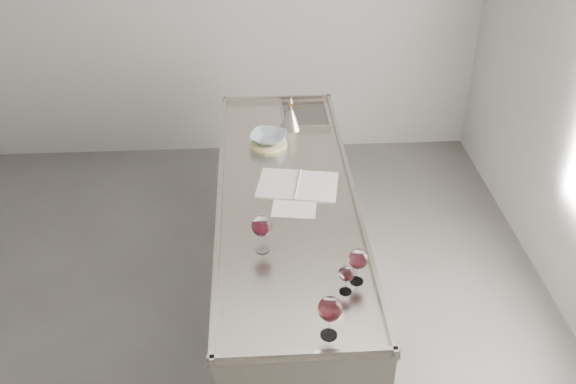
{
  "coord_description": "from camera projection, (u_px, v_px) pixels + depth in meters",
  "views": [
    {
      "loc": [
        0.33,
        -2.65,
        2.89
      ],
      "look_at": [
        0.5,
        0.19,
        1.02
      ],
      "focal_mm": 40.0,
      "sensor_mm": 36.0,
      "label": 1
    }
  ],
  "objects": [
    {
      "name": "room_shell",
      "position": [
        184.0,
        150.0,
        3.01
      ],
      "size": [
        4.54,
        5.04,
        2.84
      ],
      "color": "#4B4946",
      "rests_on": "ground"
    },
    {
      "name": "counter",
      "position": [
        287.0,
        258.0,
        3.8
      ],
      "size": [
        0.77,
        2.42,
        0.97
      ],
      "color": "#9E968D",
      "rests_on": "ground"
    },
    {
      "name": "wine_glass_left",
      "position": [
        262.0,
        227.0,
        3.04
      ],
      "size": [
        0.1,
        0.1,
        0.2
      ],
      "rotation": [
        0.0,
        0.0,
        -0.18
      ],
      "color": "white",
      "rests_on": "counter"
    },
    {
      "name": "wine_glass_middle",
      "position": [
        330.0,
        310.0,
        2.57
      ],
      "size": [
        0.1,
        0.1,
        0.2
      ],
      "rotation": [
        0.0,
        0.0,
        -0.12
      ],
      "color": "white",
      "rests_on": "counter"
    },
    {
      "name": "wine_glass_right",
      "position": [
        358.0,
        260.0,
        2.86
      ],
      "size": [
        0.09,
        0.09,
        0.18
      ],
      "rotation": [
        0.0,
        0.0,
        0.27
      ],
      "color": "white",
      "rests_on": "counter"
    },
    {
      "name": "wine_glass_small",
      "position": [
        346.0,
        274.0,
        2.82
      ],
      "size": [
        0.07,
        0.07,
        0.14
      ],
      "rotation": [
        0.0,
        0.0,
        -0.08
      ],
      "color": "white",
      "rests_on": "counter"
    },
    {
      "name": "notebook",
      "position": [
        298.0,
        185.0,
        3.59
      ],
      "size": [
        0.49,
        0.38,
        0.02
      ],
      "rotation": [
        0.0,
        0.0,
        -0.18
      ],
      "color": "silver",
      "rests_on": "counter"
    },
    {
      "name": "loose_paper_top",
      "position": [
        295.0,
        200.0,
        3.48
      ],
      "size": [
        0.28,
        0.36,
        0.0
      ],
      "primitive_type": "cube",
      "rotation": [
        0.0,
        0.0,
        -0.14
      ],
      "color": "silver",
      "rests_on": "counter"
    },
    {
      "name": "trivet",
      "position": [
        268.0,
        143.0,
        3.99
      ],
      "size": [
        0.28,
        0.28,
        0.02
      ],
      "primitive_type": "cylinder",
      "rotation": [
        0.0,
        0.0,
        -0.23
      ],
      "color": "#CFC786",
      "rests_on": "counter"
    },
    {
      "name": "ceramic_bowl",
      "position": [
        268.0,
        138.0,
        3.97
      ],
      "size": [
        0.27,
        0.27,
        0.05
      ],
      "primitive_type": "imported",
      "rotation": [
        0.0,
        0.0,
        -0.29
      ],
      "color": "#8F9EA6",
      "rests_on": "trivet"
    },
    {
      "name": "wine_funnel",
      "position": [
        291.0,
        118.0,
        4.15
      ],
      "size": [
        0.15,
        0.15,
        0.22
      ],
      "rotation": [
        0.0,
        0.0,
        -0.36
      ],
      "color": "#A39C91",
      "rests_on": "counter"
    }
  ]
}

